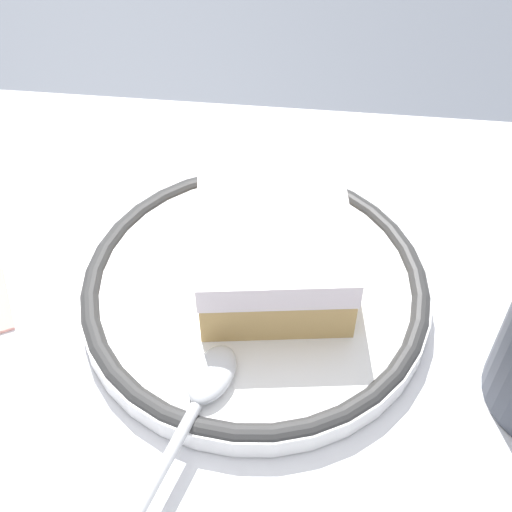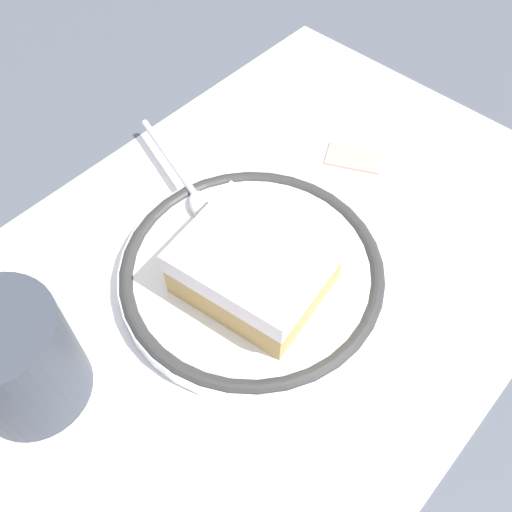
% 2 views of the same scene
% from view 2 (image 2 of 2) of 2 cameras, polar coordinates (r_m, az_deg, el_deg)
% --- Properties ---
extents(ground_plane, '(2.40, 2.40, 0.00)m').
position_cam_2_polar(ground_plane, '(0.46, 2.19, -0.03)').
color(ground_plane, '#4C515B').
extents(placemat, '(0.53, 0.38, 0.00)m').
position_cam_2_polar(placemat, '(0.45, 2.19, 0.03)').
color(placemat, white).
rests_on(placemat, ground_plane).
extents(plate, '(0.21, 0.21, 0.02)m').
position_cam_2_polar(plate, '(0.43, 0.00, -1.94)').
color(plate, white).
rests_on(plate, placemat).
extents(cake_slice, '(0.10, 0.11, 0.04)m').
position_cam_2_polar(cake_slice, '(0.40, -0.18, -1.11)').
color(cake_slice, tan).
rests_on(cake_slice, plate).
extents(spoon, '(0.06, 0.14, 0.01)m').
position_cam_2_polar(spoon, '(0.48, -6.46, 6.63)').
color(spoon, silver).
rests_on(spoon, plate).
extents(cup, '(0.08, 0.08, 0.09)m').
position_cam_2_polar(cup, '(0.39, -22.99, -10.16)').
color(cup, '#383D47').
rests_on(cup, placemat).
extents(sugar_packet, '(0.05, 0.06, 0.01)m').
position_cam_2_polar(sugar_packet, '(0.53, 9.95, 10.04)').
color(sugar_packet, '#E5998C').
rests_on(sugar_packet, placemat).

